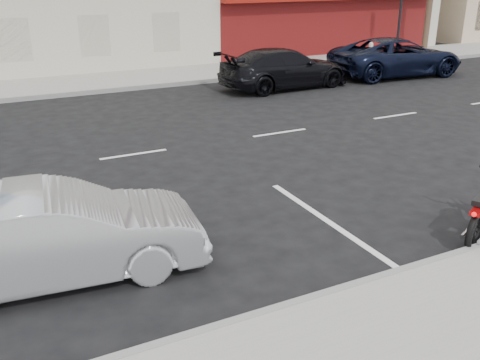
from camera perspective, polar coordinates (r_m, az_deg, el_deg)
The scene contains 6 objects.
ground at distance 13.49m, azimuth -3.09°, elevation 3.97°, with size 120.00×120.00×0.00m, color black.
traffic_light at distance 27.46m, azimuth 16.92°, elevation 17.54°, with size 0.26×0.30×3.80m.
fire_hydrant at distance 26.79m, azimuth 13.77°, elevation 13.38°, with size 0.20×0.20×0.72m.
sedan_silver at distance 7.80m, azimuth -19.04°, elevation -5.58°, with size 1.42×4.07×1.34m, color #A9ACB0.
suv_far at distance 23.11m, azimuth 16.36°, elevation 12.49°, with size 2.52×5.47×1.52m, color black.
car_far at distance 19.89m, azimuth 4.75°, elevation 11.79°, with size 2.01×4.94×1.43m, color black.
Camera 1 is at (-5.10, -11.81, 4.08)m, focal length 40.00 mm.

